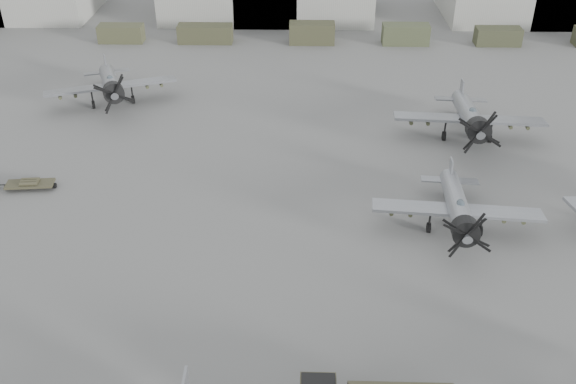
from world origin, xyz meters
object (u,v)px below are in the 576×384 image
object	(u,v)px
aircraft_far_0	(111,84)
tug_trailer	(0,184)
aircraft_mid_2	(458,209)
aircraft_far_1	(470,117)

from	to	relation	value
aircraft_far_0	tug_trailer	world-z (taller)	aircraft_far_0
aircraft_far_0	tug_trailer	size ratio (longest dim) A/B	1.97
tug_trailer	aircraft_mid_2	bearing A→B (deg)	-14.09
aircraft_mid_2	aircraft_far_0	world-z (taller)	aircraft_far_0
aircraft_far_0	aircraft_far_1	size ratio (longest dim) A/B	0.96
aircraft_far_1	aircraft_far_0	bearing A→B (deg)	172.78
aircraft_mid_2	aircraft_far_0	xyz separation A→B (m)	(-29.09, 20.72, 0.17)
tug_trailer	aircraft_far_0	bearing A→B (deg)	67.49
aircraft_far_0	tug_trailer	xyz separation A→B (m)	(-4.77, -15.65, -1.81)
aircraft_mid_2	aircraft_far_1	world-z (taller)	aircraft_far_1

